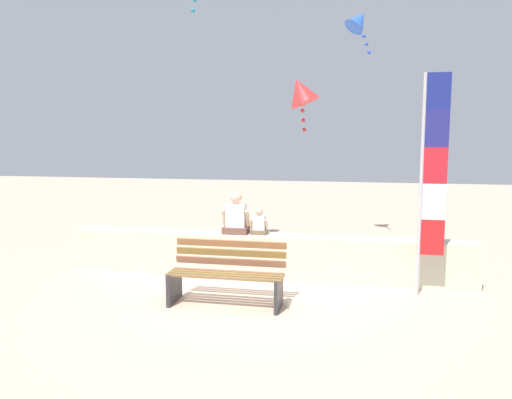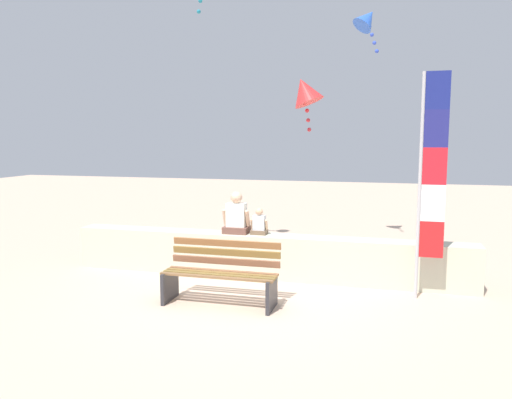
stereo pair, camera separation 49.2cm
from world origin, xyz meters
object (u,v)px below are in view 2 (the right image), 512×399
(park_bench, at_px, (221,275))
(flag_banner, at_px, (429,174))
(kite_red, at_px, (305,91))
(person_adult, at_px, (236,217))
(person_child, at_px, (259,224))
(kite_blue, at_px, (367,19))

(park_bench, distance_m, flag_banner, 3.32)
(park_bench, distance_m, kite_red, 4.10)
(kite_red, bearing_deg, flag_banner, -42.17)
(park_bench, xyz_separation_m, flag_banner, (2.84, 0.95, 1.43))
(park_bench, height_order, kite_red, kite_red)
(person_adult, bearing_deg, park_bench, -81.19)
(person_child, bearing_deg, flag_banner, -11.88)
(kite_red, bearing_deg, park_bench, -103.65)
(kite_red, xyz_separation_m, kite_blue, (1.04, 1.55, 1.58))
(flag_banner, bearing_deg, kite_red, 137.83)
(park_bench, relative_size, person_adult, 2.29)
(person_child, xyz_separation_m, kite_blue, (1.57, 2.93, 3.92))
(person_adult, distance_m, kite_red, 2.78)
(park_bench, distance_m, kite_blue, 6.50)
(flag_banner, height_order, kite_blue, kite_blue)
(person_adult, height_order, kite_blue, kite_blue)
(person_adult, relative_size, kite_red, 0.66)
(flag_banner, xyz_separation_m, kite_blue, (-1.10, 3.49, 2.97))
(person_child, height_order, kite_red, kite_red)
(park_bench, bearing_deg, person_child, 83.56)
(person_adult, xyz_separation_m, flag_banner, (3.08, -0.56, 0.84))
(park_bench, distance_m, person_child, 1.60)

